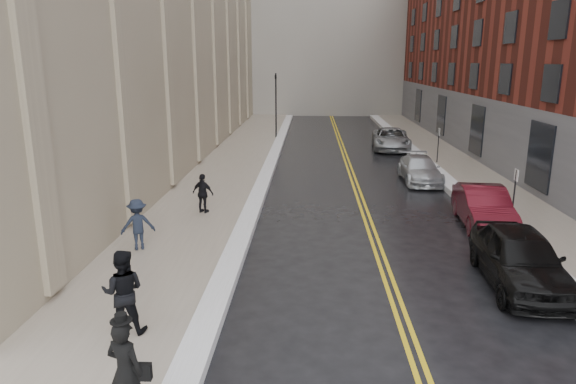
# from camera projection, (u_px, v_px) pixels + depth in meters

# --- Properties ---
(ground) EXTENTS (160.00, 160.00, 0.00)m
(ground) POSITION_uv_depth(u_px,v_px,m) (300.00, 326.00, 12.26)
(ground) COLOR black
(ground) RESTS_ON ground
(sidewalk_left) EXTENTS (4.00, 64.00, 0.15)m
(sidewalk_left) POSITION_uv_depth(u_px,v_px,m) (224.00, 176.00, 27.92)
(sidewalk_left) COLOR gray
(sidewalk_left) RESTS_ON ground
(sidewalk_right) EXTENTS (3.00, 64.00, 0.15)m
(sidewalk_right) POSITION_uv_depth(u_px,v_px,m) (475.00, 178.00, 27.33)
(sidewalk_right) COLOR gray
(sidewalk_right) RESTS_ON ground
(lane_stripe_a) EXTENTS (0.12, 64.00, 0.01)m
(lane_stripe_a) POSITION_uv_depth(u_px,v_px,m) (351.00, 178.00, 27.64)
(lane_stripe_a) COLOR gold
(lane_stripe_a) RESTS_ON ground
(lane_stripe_b) EXTENTS (0.12, 64.00, 0.01)m
(lane_stripe_b) POSITION_uv_depth(u_px,v_px,m) (355.00, 178.00, 27.63)
(lane_stripe_b) COLOR gold
(lane_stripe_b) RESTS_ON ground
(snow_ridge_left) EXTENTS (0.70, 60.80, 0.26)m
(snow_ridge_left) POSITION_uv_depth(u_px,v_px,m) (266.00, 175.00, 27.81)
(snow_ridge_left) COLOR white
(snow_ridge_left) RESTS_ON ground
(snow_ridge_right) EXTENTS (0.85, 60.80, 0.30)m
(snow_ridge_right) POSITION_uv_depth(u_px,v_px,m) (440.00, 176.00, 27.40)
(snow_ridge_right) COLOR white
(snow_ridge_right) RESTS_ON ground
(traffic_signal) EXTENTS (0.18, 0.15, 5.20)m
(traffic_signal) POSITION_uv_depth(u_px,v_px,m) (276.00, 100.00, 40.64)
(traffic_signal) COLOR black
(traffic_signal) RESTS_ON ground
(parking_sign_near) EXTENTS (0.06, 0.35, 2.23)m
(parking_sign_near) POSITION_uv_depth(u_px,v_px,m) (514.00, 192.00, 19.32)
(parking_sign_near) COLOR black
(parking_sign_near) RESTS_ON ground
(parking_sign_far) EXTENTS (0.06, 0.35, 2.23)m
(parking_sign_far) POSITION_uv_depth(u_px,v_px,m) (438.00, 142.00, 30.93)
(parking_sign_far) COLOR black
(parking_sign_far) RESTS_ON ground
(car_black) EXTENTS (2.23, 4.92, 1.64)m
(car_black) POSITION_uv_depth(u_px,v_px,m) (520.00, 258.00, 14.28)
(car_black) COLOR black
(car_black) RESTS_ON ground
(car_maroon) EXTENTS (1.96, 4.69, 1.51)m
(car_maroon) POSITION_uv_depth(u_px,v_px,m) (483.00, 207.00, 19.50)
(car_maroon) COLOR #4B0D16
(car_maroon) RESTS_ON ground
(car_silver_near) EXTENTS (1.85, 4.51, 1.31)m
(car_silver_near) POSITION_uv_depth(u_px,v_px,m) (420.00, 169.00, 26.70)
(car_silver_near) COLOR #A8ACB0
(car_silver_near) RESTS_ON ground
(car_silver_far) EXTENTS (2.95, 5.64, 1.51)m
(car_silver_far) POSITION_uv_depth(u_px,v_px,m) (391.00, 139.00, 36.36)
(car_silver_far) COLOR #95989C
(car_silver_far) RESTS_ON ground
(pedestrian_main) EXTENTS (0.79, 0.64, 1.88)m
(pedestrian_main) POSITION_uv_depth(u_px,v_px,m) (126.00, 372.00, 8.59)
(pedestrian_main) COLOR black
(pedestrian_main) RESTS_ON sidewalk_left
(pedestrian_a) EXTENTS (1.04, 0.86, 1.97)m
(pedestrian_a) POSITION_uv_depth(u_px,v_px,m) (123.00, 292.00, 11.46)
(pedestrian_a) COLOR black
(pedestrian_a) RESTS_ON sidewalk_left
(pedestrian_b) EXTENTS (1.24, 0.99, 1.68)m
(pedestrian_b) POSITION_uv_depth(u_px,v_px,m) (138.00, 224.00, 16.64)
(pedestrian_b) COLOR #1A212F
(pedestrian_b) RESTS_ON sidewalk_left
(pedestrian_c) EXTENTS (1.02, 0.68, 1.60)m
(pedestrian_c) POSITION_uv_depth(u_px,v_px,m) (203.00, 193.00, 20.68)
(pedestrian_c) COLOR black
(pedestrian_c) RESTS_ON sidewalk_left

